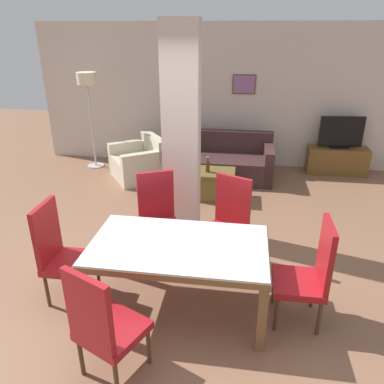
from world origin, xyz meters
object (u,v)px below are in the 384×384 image
Objects in this scene: dining_chair_near_left at (103,324)px; dining_chair_head_left at (60,251)px; dining_chair_far_right at (228,220)px; dining_table at (179,257)px; coffee_table at (213,184)px; bottle at (208,166)px; armchair at (140,163)px; dining_chair_far_left at (158,215)px; floor_lamp at (88,88)px; tv_stand at (337,160)px; tv_screen at (341,133)px; dining_chair_head_right at (310,272)px; sofa at (223,163)px.

dining_chair_head_left is at bearing 155.79° from dining_chair_near_left.
dining_table is at bearing 90.00° from dining_chair_far_right.
coffee_table is 2.66× the size of bottle.
dining_chair_far_right is 1.53× the size of coffee_table.
dining_chair_head_left and dining_chair_near_left have the same top height.
armchair is at bearing -30.01° from dining_chair_far_right.
dining_chair_near_left is 4.08× the size of bottle.
dining_chair_far_left is 1.88m from coffee_table.
floor_lamp is (-2.00, 2.96, 1.02)m from dining_chair_far_left.
tv_screen is (0.00, 0.00, 0.54)m from tv_stand.
dining_chair_near_left is 3.58m from bottle.
armchair is at bearing -23.12° from floor_lamp.
tv_stand is (1.90, 3.28, -0.29)m from dining_chair_far_right.
armchair is 3.79m from tv_screen.
floor_lamp reaches higher than dining_chair_head_right.
dining_table is 1.60× the size of dining_chair_far_left.
dining_table is 0.99m from dining_chair_far_right.
sofa is at bearing 84.46° from coffee_table.
dining_chair_head_left is at bearing 90.00° from dining_chair_head_right.
floor_lamp is at bearing -176.28° from tv_stand.
tv_screen is at bearing 60.99° from dining_table.
armchair is 4.92× the size of bottle.
floor_lamp is at bearing -21.56° from dining_chair_far_right.
dining_chair_far_right is 1.81m from bottle.
bottle is at bearing -157.18° from coffee_table.
bottle is (-0.19, -0.99, 0.28)m from sofa.
sofa is 2.22× the size of tv_screen.
tv_screen is (1.90, 3.28, 0.25)m from dining_chair_far_right.
dining_chair_far_right and dining_chair_near_left have the same top height.
sofa is at bearing -60.28° from dining_chair_far_right.
tv_screen is (1.10, 4.18, 0.25)m from dining_chair_head_right.
dining_chair_head_left is 2.91m from bottle.
dining_chair_near_left reaches higher than sofa.
dining_chair_head_left is 3.00m from coffee_table.
tv_screen is (2.73, 5.08, 0.25)m from dining_chair_near_left.
dining_chair_far_right and dining_chair_far_left have the same top height.
dining_chair_far_left is (-0.83, 0.01, 0.00)m from dining_chair_far_right.
dining_chair_head_right reaches higher than tv_stand.
dining_chair_head_left is 1.21m from dining_chair_far_left.
dining_chair_far_left reaches higher than tv_stand.
dining_chair_head_left is 4.18m from floor_lamp.
dining_chair_far_right is 4.23m from floor_lamp.
armchair is at bearing -168.34° from tv_stand.
armchair is 1.58m from bottle.
dining_chair_near_left is 5.78m from tv_stand.
dining_chair_head_right is 1.30× the size of tv_screen.
floor_lamp reaches higher than dining_chair_far_right.
tv_stand is at bearing -154.35° from dining_chair_far_left.
dining_chair_far_right is (-0.80, 0.90, 0.00)m from dining_chair_head_right.
dining_chair_far_right is 2.77m from sofa.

